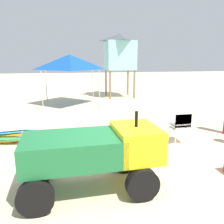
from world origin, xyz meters
TOP-DOWN VIEW (x-y plane):
  - ground at (0.00, 0.00)m, footprint 80.00×80.00m
  - utility_cart at (-0.46, -0.16)m, footprint 2.59×1.36m
  - stacked_plastic_chairs at (2.32, 1.82)m, footprint 0.48×0.48m
  - popup_canopy at (-0.67, 8.68)m, footprint 2.82×2.82m
  - lifeguard_tower at (2.58, 10.87)m, footprint 1.98×1.98m
  - traffic_cone_near at (-1.08, 1.98)m, footprint 0.35×0.35m

SIDE VIEW (x-z plane):
  - ground at x=0.00m, z-range 0.00..0.00m
  - traffic_cone_near at x=-1.08m, z-range 0.00..0.50m
  - stacked_plastic_chairs at x=2.32m, z-range 0.09..1.11m
  - utility_cart at x=-0.46m, z-range 0.03..1.53m
  - popup_canopy at x=-0.67m, z-range 0.96..3.66m
  - lifeguard_tower at x=2.58m, z-range 0.90..4.94m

